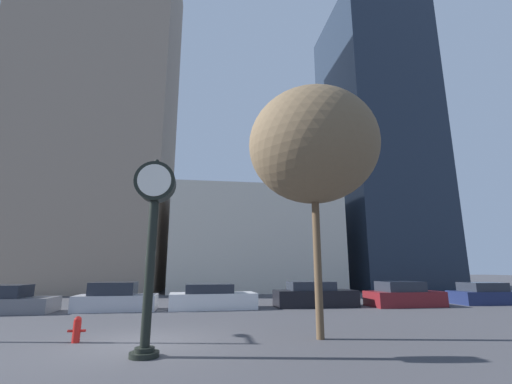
% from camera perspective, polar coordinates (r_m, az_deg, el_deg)
% --- Properties ---
extents(ground_plane, '(200.00, 200.00, 0.00)m').
position_cam_1_polar(ground_plane, '(10.98, -18.26, -22.77)').
color(ground_plane, '#424247').
extents(building_tall_tower, '(14.53, 12.00, 36.72)m').
position_cam_1_polar(building_tall_tower, '(39.92, -24.53, 12.69)').
color(building_tall_tower, gray).
rests_on(building_tall_tower, ground_plane).
extents(building_storefront_row, '(15.31, 12.00, 9.42)m').
position_cam_1_polar(building_storefront_row, '(35.09, -0.76, -8.30)').
color(building_storefront_row, beige).
rests_on(building_storefront_row, ground_plane).
extents(building_glass_modern, '(9.63, 12.00, 32.32)m').
position_cam_1_polar(building_glass_modern, '(42.03, 19.31, 7.72)').
color(building_glass_modern, '#1E2838').
rests_on(building_glass_modern, ground_plane).
extents(street_clock, '(1.03, 0.70, 4.90)m').
position_cam_1_polar(street_clock, '(9.20, -16.77, -4.30)').
color(street_clock, black).
rests_on(street_clock, ground_plane).
extents(car_silver, '(3.90, 1.90, 1.38)m').
position_cam_1_polar(car_silver, '(19.25, -22.33, -16.12)').
color(car_silver, '#BCBCC1').
rests_on(car_silver, ground_plane).
extents(car_white, '(4.54, 2.16, 1.26)m').
position_cam_1_polar(car_white, '(18.84, -7.34, -17.14)').
color(car_white, silver).
rests_on(car_white, ground_plane).
extents(car_black, '(4.47, 1.79, 1.34)m').
position_cam_1_polar(car_black, '(19.97, 9.71, -16.69)').
color(car_black, black).
rests_on(car_black, ground_plane).
extents(car_maroon, '(4.08, 2.05, 1.34)m').
position_cam_1_polar(car_maroon, '(21.54, 23.34, -15.59)').
color(car_maroon, maroon).
rests_on(car_maroon, ground_plane).
extents(car_navy, '(3.96, 1.96, 1.24)m').
position_cam_1_polar(car_navy, '(25.21, 33.92, -14.04)').
color(car_navy, '#19234C').
rests_on(car_navy, ground_plane).
extents(fire_hydrant_far, '(0.48, 0.21, 0.71)m').
position_cam_1_polar(fire_hydrant_far, '(11.65, -27.69, -19.57)').
color(fire_hydrant_far, red).
rests_on(fire_hydrant_far, ground_plane).
extents(bare_tree, '(4.29, 4.29, 7.98)m').
position_cam_1_polar(bare_tree, '(11.69, 9.49, 7.52)').
color(bare_tree, brown).
rests_on(bare_tree, ground_plane).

